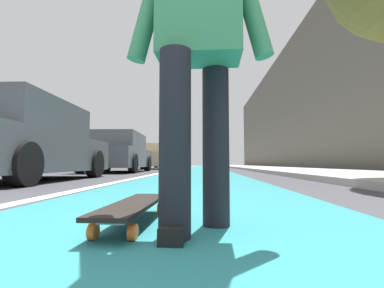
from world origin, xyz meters
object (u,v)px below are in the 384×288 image
Objects in this scene: skater_person at (198,37)px; parked_car_near at (23,143)px; skateboard at (134,206)px; parked_car_far at (153,157)px; traffic_light at (178,129)px; parked_car_mid at (118,153)px; parked_car_end at (168,159)px.

parked_car_near is at bearing 42.70° from skater_person.
skateboard is 0.92m from skater_person.
parked_car_near is (3.60, 3.32, -0.24)m from skater_person.
traffic_light reaches higher than parked_car_far.
parked_car_near is 0.90× the size of parked_car_mid.
skater_person is 0.39× the size of parked_car_far.
traffic_light is (18.30, 1.89, 1.87)m from skater_person.
parked_car_near is 18.45m from parked_car_end.
parked_car_near is 14.92m from traffic_light.
skater_person is (-0.15, -0.35, 0.84)m from skateboard.
parked_car_far is (6.09, -0.20, -0.01)m from parked_car_mid.
parked_car_mid reaches higher than skateboard.
skater_person is 15.57m from parked_car_far.
skateboard is 0.21× the size of parked_car_end.
skater_person is 9.75m from parked_car_mid.
skateboard is at bearing 66.68° from skater_person.
skater_person is at bearing -174.11° from traffic_light.
skateboard is at bearing -172.83° from parked_car_end.
parked_car_mid is 1.13× the size of parked_car_end.
parked_car_end reaches higher than parked_car_near.
parked_car_end is 1.02× the size of traffic_light.
skater_person reaches higher than parked_car_mid.
skateboard is 15.37m from parked_car_far.
skateboard is 0.21× the size of traffic_light.
parked_car_far is (15.25, 3.12, -0.23)m from skater_person.
parked_car_end is (6.80, -0.02, -0.01)m from parked_car_far.
parked_car_near is at bearing 179.04° from parked_car_far.
parked_car_mid is at bearing 18.27° from skateboard.
parked_car_end is at bearing 17.94° from traffic_light.
parked_car_far is 1.02× the size of parked_car_end.
traffic_light is at bearing 5.89° from skater_person.
parked_car_end is at bearing 7.17° from skateboard.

